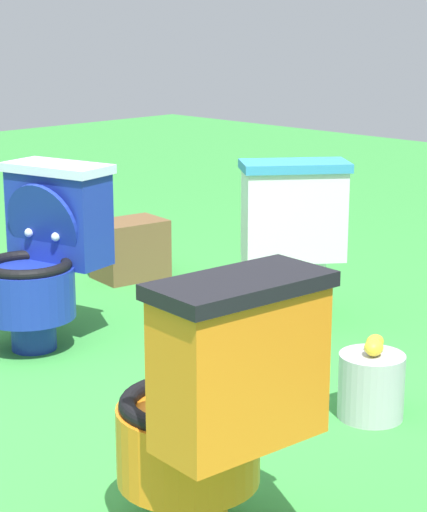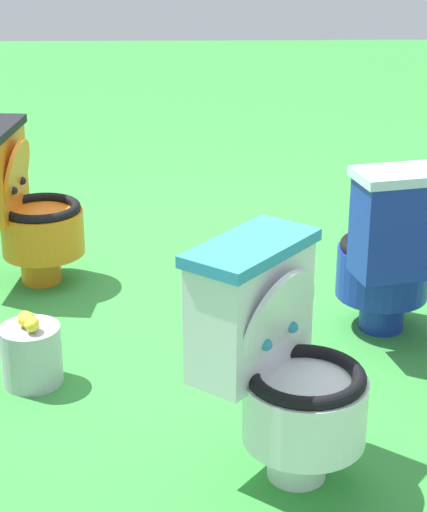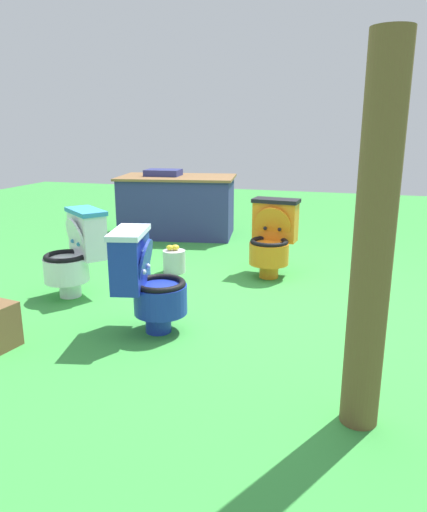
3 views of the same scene
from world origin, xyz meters
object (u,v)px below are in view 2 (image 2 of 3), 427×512
toilet_white (279,361)px  toilet_blue (395,249)px  toilet_orange (20,203)px  lemon_bucket (31,353)px

toilet_white → toilet_blue: bearing=-172.8°
toilet_white → toilet_blue: same height
toilet_blue → toilet_orange: same height
lemon_bucket → toilet_white: bearing=-122.9°
toilet_white → toilet_orange: 1.79m
toilet_orange → lemon_bucket: toilet_orange is taller
toilet_white → lemon_bucket: 1.03m
toilet_blue → lemon_bucket: toilet_blue is taller
toilet_blue → toilet_orange: (0.59, 1.55, 0.00)m
toilet_blue → toilet_white: bearing=-133.9°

